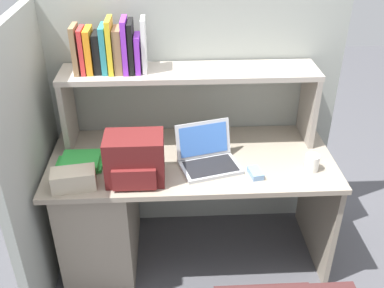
{
  "coord_description": "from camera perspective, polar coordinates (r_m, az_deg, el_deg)",
  "views": [
    {
      "loc": [
        -0.11,
        -2.11,
        2.08
      ],
      "look_at": [
        0.0,
        -0.05,
        0.85
      ],
      "focal_mm": 41.46,
      "sensor_mm": 36.0,
      "label": 1
    }
  ],
  "objects": [
    {
      "name": "cubicle_partition_rear",
      "position": [
        2.82,
        -0.45,
        3.18
      ],
      "size": [
        1.84,
        0.05,
        1.55
      ],
      "primitive_type": "cube",
      "color": "#939991",
      "rests_on": "ground_plane"
    },
    {
      "name": "backpack",
      "position": [
        2.29,
        -7.38,
        -1.97
      ],
      "size": [
        0.3,
        0.23,
        0.26
      ],
      "color": "#591919",
      "rests_on": "desk"
    },
    {
      "name": "desk",
      "position": [
        2.71,
        -8.37,
        -7.78
      ],
      "size": [
        1.6,
        0.7,
        0.73
      ],
      "color": "gray",
      "rests_on": "ground_plane"
    },
    {
      "name": "overhead_hutch",
      "position": [
        2.52,
        -0.3,
        7.46
      ],
      "size": [
        1.44,
        0.28,
        0.45
      ],
      "color": "gray",
      "rests_on": "desk"
    },
    {
      "name": "tissue_box",
      "position": [
        2.33,
        -14.98,
        -4.38
      ],
      "size": [
        0.24,
        0.15,
        0.1
      ],
      "primitive_type": "cube",
      "rotation": [
        0.0,
        0.0,
        0.15
      ],
      "color": "#BFB299",
      "rests_on": "desk"
    },
    {
      "name": "desk_book_stack",
      "position": [
        2.5,
        -14.2,
        -2.3
      ],
      "size": [
        0.25,
        0.2,
        0.05
      ],
      "color": "green",
      "rests_on": "desk"
    },
    {
      "name": "ground_plane",
      "position": [
        2.97,
        -0.05,
        -13.72
      ],
      "size": [
        8.0,
        8.0,
        0.0
      ],
      "primitive_type": "plane",
      "color": "#4C4C51"
    },
    {
      "name": "laptop",
      "position": [
        2.43,
        2.0,
        -1.63
      ],
      "size": [
        0.37,
        0.33,
        0.22
      ],
      "color": "#B7BABF",
      "rests_on": "desk"
    },
    {
      "name": "computer_mouse",
      "position": [
        2.38,
        8.16,
        -3.73
      ],
      "size": [
        0.08,
        0.11,
        0.03
      ],
      "primitive_type": "cube",
      "rotation": [
        0.0,
        0.0,
        0.19
      ],
      "color": "#7299C6",
      "rests_on": "desk"
    },
    {
      "name": "cubicle_partition_left",
      "position": [
        2.55,
        -19.44,
        -1.95
      ],
      "size": [
        0.05,
        1.06,
        1.55
      ],
      "primitive_type": "cube",
      "color": "#939991",
      "rests_on": "ground_plane"
    },
    {
      "name": "paper_cup",
      "position": [
        2.47,
        15.17,
        -2.34
      ],
      "size": [
        0.08,
        0.08,
        0.09
      ],
      "primitive_type": "cylinder",
      "color": "white",
      "rests_on": "desk"
    },
    {
      "name": "reference_books_on_shelf",
      "position": [
        2.46,
        -10.4,
        11.97
      ],
      "size": [
        0.39,
        0.17,
        0.29
      ],
      "color": "olive",
      "rests_on": "overhead_hutch"
    }
  ]
}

